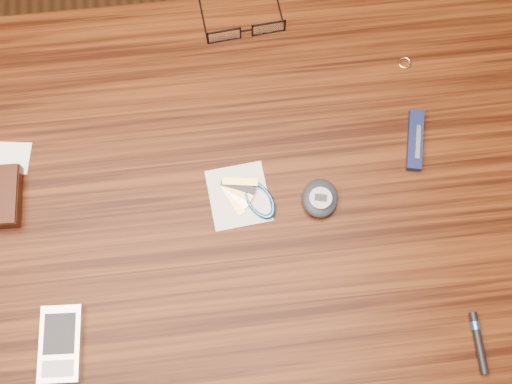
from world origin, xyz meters
The scene contains 9 objects.
ground centered at (0.00, 0.00, 0.00)m, with size 3.80×3.80×0.00m, color #472814.
desk centered at (0.00, 0.00, 0.65)m, with size 1.00×0.70×0.75m.
eyeglasses centered at (0.04, 0.28, 0.76)m, with size 0.14×0.14×0.03m.
gold_ring centered at (0.28, 0.20, 0.75)m, with size 0.02×0.02×0.00m, color #E5C376.
pda_phone centered at (-0.25, -0.17, 0.76)m, with size 0.06×0.10×0.02m.
pedometer centered at (0.12, -0.01, 0.76)m, with size 0.06×0.07×0.02m.
notepad_keys centered at (0.02, 0.00, 0.75)m, with size 0.11×0.10×0.01m.
pocket_knife centered at (0.27, 0.06, 0.76)m, with size 0.04×0.10×0.01m.
black_blue_pen centered at (0.30, -0.23, 0.76)m, with size 0.01×0.08×0.01m.
Camera 1 is at (-0.00, -0.29, 1.62)m, focal length 45.00 mm.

